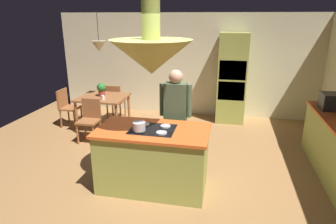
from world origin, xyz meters
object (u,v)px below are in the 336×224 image
Objects in this scene: chair_at_corner at (67,105)px; microwave_on_counter at (335,102)px; kitchen_island at (153,158)px; oven_tower at (232,78)px; cup_on_table at (103,97)px; potted_plant_on_table at (101,89)px; person_at_island at (175,113)px; cooking_pot_on_cooktop at (139,126)px; chair_facing_island at (90,117)px; chair_by_back_wall at (115,99)px; dining_table at (103,101)px.

microwave_on_counter is at bearing -95.91° from chair_at_corner.
chair_at_corner is at bearing 141.07° from kitchen_island.
kitchen_island is at bearing -108.74° from oven_tower.
cup_on_table is (-1.59, 1.87, 0.34)m from kitchen_island.
person_at_island is at bearing -36.25° from potted_plant_on_table.
cooking_pot_on_cooktop reaches higher than kitchen_island.
chair_by_back_wall is at bearing 90.00° from chair_facing_island.
chair_by_back_wall is 1.00× the size of chair_at_corner.
microwave_on_counter is at bearing -7.45° from potted_plant_on_table.
potted_plant_on_table is at bearing 143.75° from person_at_island.
potted_plant_on_table is (-0.03, 0.03, 0.27)m from dining_table.
oven_tower is 7.05× the size of potted_plant_on_table.
oven_tower is 2.43× the size of chair_by_back_wall.
cup_on_table is (0.11, -0.23, 0.15)m from dining_table.
person_at_island is at bearing -116.27° from chair_at_corner.
chair_facing_island is 1.89× the size of microwave_on_counter.
oven_tower is at bearing 27.04° from cup_on_table.
kitchen_island is at bearing 39.09° from cooking_pot_on_cooktop.
microwave_on_counter is (4.43, -0.33, 0.26)m from cup_on_table.
chair_by_back_wall is (-2.80, -0.46, -0.55)m from oven_tower.
chair_at_corner is at bearing 167.25° from cup_on_table.
kitchen_island is 0.58m from cooking_pot_on_cooktop.
oven_tower reaches higher than potted_plant_on_table.
microwave_on_counter is at bearing -4.31° from cup_on_table.
kitchen_island is at bearing -39.89° from chair_facing_island.
dining_table is 1.20× the size of chair_by_back_wall.
cup_on_table reaches higher than dining_table.
chair_at_corner is (-2.60, 2.10, 0.04)m from kitchen_island.
chair_facing_island is 1.00× the size of chair_at_corner.
kitchen_island is 3.51× the size of microwave_on_counter.
chair_at_corner is 5.50m from microwave_on_counter.
potted_plant_on_table is at bearing -87.70° from chair_at_corner.
dining_table is at bearing 116.00° from cup_on_table.
chair_facing_island is 1.00× the size of chair_by_back_wall.
chair_facing_island is at bearing 159.68° from person_at_island.
person_at_island reaches higher than dining_table.
dining_table is 0.70m from chair_facing_island.
potted_plant_on_table reaches higher than chair_at_corner.
cooking_pot_on_cooktop is (1.43, -2.00, 0.20)m from cup_on_table.
cup_on_table is 0.50× the size of cooking_pot_on_cooktop.
potted_plant_on_table is 4.61m from microwave_on_counter.
microwave_on_counter reaches higher than cooking_pot_on_cooktop.
chair_by_back_wall is 1.89× the size of microwave_on_counter.
kitchen_island is 17.95× the size of cup_on_table.
potted_plant_on_table is (0.87, 0.03, 0.42)m from chair_at_corner.
oven_tower is 3.04m from potted_plant_on_table.
microwave_on_counter is at bearing -44.44° from oven_tower.
kitchen_island is 2.79m from potted_plant_on_table.
cooking_pot_on_cooktop reaches higher than chair_facing_island.
cup_on_table is 2.47m from cooking_pot_on_cooktop.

